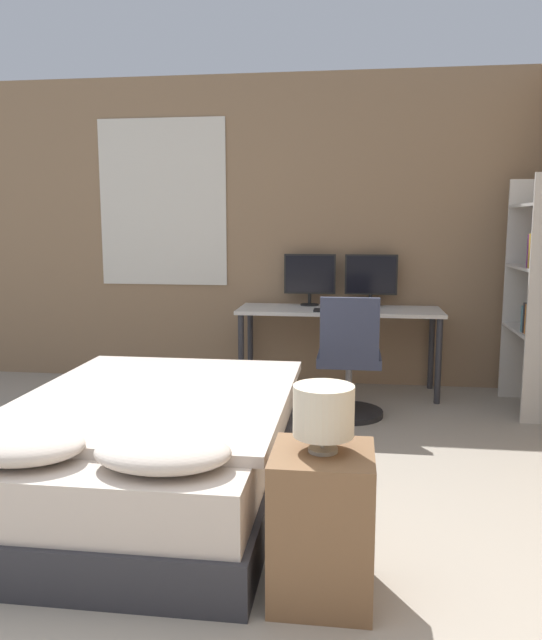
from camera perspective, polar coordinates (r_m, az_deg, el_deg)
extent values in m
cube|color=#8E7051|center=(5.58, 1.99, 8.03)|extent=(12.00, 0.06, 2.70)
cube|color=silver|center=(5.77, -9.89, 10.52)|extent=(1.16, 0.01, 1.47)
cube|color=#A3B2CC|center=(5.78, -9.87, 10.52)|extent=(1.08, 0.01, 1.39)
cube|color=#2D2D33|center=(3.47, -10.66, -13.62)|extent=(1.36, 2.05, 0.22)
cube|color=beige|center=(3.39, -10.78, -9.93)|extent=(1.30, 1.99, 0.25)
cube|color=beige|center=(3.46, -10.21, -6.93)|extent=(1.40, 1.72, 0.05)
ellipsoid|color=beige|center=(2.78, -22.08, -10.54)|extent=(0.55, 0.38, 0.13)
ellipsoid|color=beige|center=(2.54, -9.87, -11.81)|extent=(0.55, 0.38, 0.13)
cube|color=brown|center=(2.51, 4.69, -18.12)|extent=(0.38, 0.39, 0.58)
cylinder|color=gray|center=(2.39, 4.78, -11.73)|extent=(0.11, 0.11, 0.01)
cylinder|color=gray|center=(2.38, 4.79, -11.00)|extent=(0.02, 0.02, 0.05)
cylinder|color=beige|center=(2.34, 4.83, -8.24)|extent=(0.23, 0.23, 0.19)
cube|color=beige|center=(5.25, 6.25, 0.88)|extent=(1.69, 0.56, 0.03)
cylinder|color=#2D2D33|center=(5.16, -2.74, -3.28)|extent=(0.05, 0.05, 0.69)
cylinder|color=#2D2D33|center=(5.13, 15.05, -3.66)|extent=(0.05, 0.05, 0.69)
cylinder|color=#2D2D33|center=(5.61, -1.90, -2.29)|extent=(0.05, 0.05, 0.69)
cylinder|color=#2D2D33|center=(5.58, 14.45, -2.64)|extent=(0.05, 0.05, 0.69)
cylinder|color=black|center=(5.44, 3.54, 1.41)|extent=(0.16, 0.16, 0.01)
cylinder|color=black|center=(5.43, 3.55, 1.95)|extent=(0.03, 0.03, 0.09)
cube|color=black|center=(5.41, 3.57, 4.22)|extent=(0.44, 0.03, 0.34)
cube|color=black|center=(5.39, 3.56, 4.21)|extent=(0.41, 0.00, 0.31)
cylinder|color=black|center=(5.43, 9.07, 1.30)|extent=(0.16, 0.16, 0.01)
cylinder|color=black|center=(5.42, 9.08, 1.84)|extent=(0.03, 0.03, 0.09)
cube|color=black|center=(5.40, 9.14, 4.12)|extent=(0.44, 0.03, 0.34)
cube|color=black|center=(5.38, 9.14, 4.11)|extent=(0.41, 0.00, 0.31)
cube|color=black|center=(5.07, 6.21, 0.87)|extent=(0.40, 0.13, 0.02)
ellipsoid|color=black|center=(5.07, 9.51, 0.91)|extent=(0.07, 0.05, 0.04)
cylinder|color=black|center=(4.77, 7.06, -8.40)|extent=(0.52, 0.52, 0.04)
cylinder|color=gray|center=(4.71, 7.10, -6.06)|extent=(0.05, 0.05, 0.36)
cube|color=#33384C|center=(4.66, 7.15, -3.49)|extent=(0.46, 0.46, 0.07)
cube|color=#33384C|center=(4.41, 7.19, -0.80)|extent=(0.42, 0.05, 0.44)
cube|color=beige|center=(5.44, 22.05, 2.47)|extent=(0.30, 0.02, 1.77)
cube|color=beige|center=(5.13, 22.84, -0.91)|extent=(0.30, 0.68, 0.02)
cube|color=beige|center=(5.08, 23.16, 4.41)|extent=(0.30, 0.68, 0.02)
cube|color=beige|center=(5.07, 23.48, 9.60)|extent=(0.30, 0.68, 0.02)
cube|color=#28282D|center=(4.95, 23.45, 0.15)|extent=(0.25, 0.03, 0.22)
cube|color=teal|center=(5.00, 23.29, 0.07)|extent=(0.25, 0.04, 0.19)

